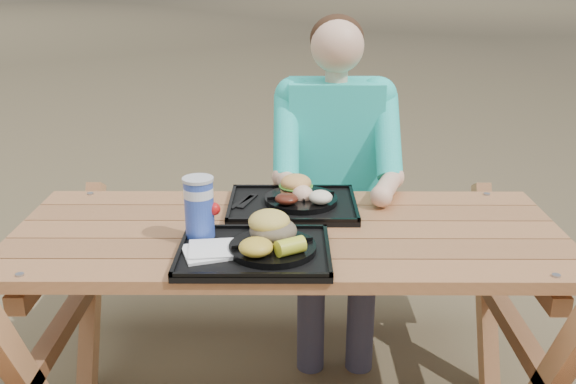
{
  "coord_description": "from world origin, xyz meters",
  "views": [
    {
      "loc": [
        0.01,
        -1.94,
        1.57
      ],
      "look_at": [
        0.0,
        0.0,
        0.88
      ],
      "focal_mm": 40.0,
      "sensor_mm": 36.0,
      "label": 1
    }
  ],
  "objects": [
    {
      "name": "napkin_stack",
      "position": [
        -0.23,
        -0.23,
        0.78
      ],
      "size": [
        0.18,
        0.18,
        0.02
      ],
      "primitive_type": "cube",
      "rotation": [
        0.0,
        0.0,
        0.32
      ],
      "color": "white",
      "rests_on": "tray_near"
    },
    {
      "name": "cutlery_far",
      "position": [
        -0.15,
        0.2,
        0.77
      ],
      "size": [
        0.07,
        0.15,
        0.01
      ],
      "primitive_type": "cube",
      "rotation": [
        0.0,
        0.0,
        -0.31
      ],
      "color": "black",
      "rests_on": "tray_far"
    },
    {
      "name": "baked_beans",
      "position": [
        -0.01,
        0.13,
        0.81
      ],
      "size": [
        0.08,
        0.08,
        0.04
      ],
      "primitive_type": "ellipsoid",
      "color": "#4D1A0F",
      "rests_on": "plate_far"
    },
    {
      "name": "soda_cup",
      "position": [
        -0.27,
        -0.1,
        0.86
      ],
      "size": [
        0.09,
        0.09,
        0.18
      ],
      "primitive_type": "cylinder",
      "color": "#1534A3",
      "rests_on": "tray_near"
    },
    {
      "name": "condiment_mustard",
      "position": [
        -0.04,
        -0.09,
        0.79
      ],
      "size": [
        0.05,
        0.05,
        0.03
      ],
      "primitive_type": "cylinder",
      "color": "orange",
      "rests_on": "tray_near"
    },
    {
      "name": "tray_far",
      "position": [
        0.02,
        0.19,
        0.76
      ],
      "size": [
        0.45,
        0.35,
        0.02
      ],
      "primitive_type": "cube",
      "color": "black",
      "rests_on": "picnic_table"
    },
    {
      "name": "mac_cheese",
      "position": [
        -0.09,
        -0.28,
        0.81
      ],
      "size": [
        0.1,
        0.1,
        0.05
      ],
      "primitive_type": "ellipsoid",
      "color": "gold",
      "rests_on": "plate_near"
    },
    {
      "name": "picnic_table",
      "position": [
        0.0,
        0.0,
        0.38
      ],
      "size": [
        1.8,
        1.49,
        0.75
      ],
      "primitive_type": null,
      "color": "#999999",
      "rests_on": "ground"
    },
    {
      "name": "condiment_bbq",
      "position": [
        -0.1,
        -0.07,
        0.79
      ],
      "size": [
        0.06,
        0.06,
        0.03
      ],
      "primitive_type": "cylinder",
      "color": "black",
      "rests_on": "tray_near"
    },
    {
      "name": "burger",
      "position": [
        0.03,
        0.25,
        0.84
      ],
      "size": [
        0.11,
        0.11,
        0.1
      ],
      "primitive_type": null,
      "color": "#E69F51",
      "rests_on": "plate_far"
    },
    {
      "name": "diner",
      "position": [
        0.19,
        0.62,
        0.64
      ],
      "size": [
        0.48,
        0.84,
        1.28
      ],
      "primitive_type": null,
      "color": "#1AB9BB",
      "rests_on": "ground"
    },
    {
      "name": "plate_far",
      "position": [
        0.05,
        0.2,
        0.78
      ],
      "size": [
        0.26,
        0.26,
        0.02
      ],
      "primitive_type": "cylinder",
      "color": "black",
      "rests_on": "tray_far"
    },
    {
      "name": "plate_near",
      "position": [
        -0.04,
        -0.21,
        0.78
      ],
      "size": [
        0.26,
        0.26,
        0.02
      ],
      "primitive_type": "cylinder",
      "color": "black",
      "rests_on": "tray_near"
    },
    {
      "name": "corn_cob",
      "position": [
        0.01,
        -0.28,
        0.81
      ],
      "size": [
        0.11,
        0.11,
        0.05
      ],
      "primitive_type": null,
      "rotation": [
        0.0,
        0.0,
        0.53
      ],
      "color": "yellow",
      "rests_on": "plate_near"
    },
    {
      "name": "sandwich",
      "position": [
        -0.04,
        -0.17,
        0.86
      ],
      "size": [
        0.13,
        0.13,
        0.14
      ],
      "primitive_type": null,
      "color": "#E1BD4F",
      "rests_on": "plate_near"
    },
    {
      "name": "potato_salad",
      "position": [
        0.11,
        0.14,
        0.81
      ],
      "size": [
        0.08,
        0.08,
        0.05
      ],
      "primitive_type": "ellipsoid",
      "color": "white",
      "rests_on": "plate_far"
    },
    {
      "name": "tray_near",
      "position": [
        -0.1,
        -0.21,
        0.76
      ],
      "size": [
        0.45,
        0.35,
        0.02
      ],
      "primitive_type": "cube",
      "color": "black",
      "rests_on": "picnic_table"
    }
  ]
}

